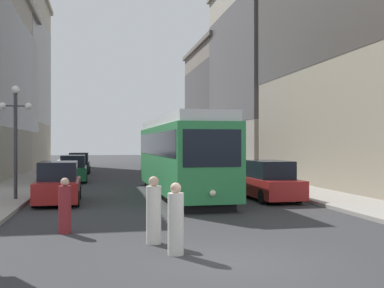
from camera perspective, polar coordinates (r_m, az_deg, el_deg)
ground_plane at (r=10.63m, az=5.55°, el=-14.17°), size 200.00×200.00×0.00m
sidewalk_left at (r=50.15m, az=-16.46°, el=-2.86°), size 3.10×120.00×0.15m
sidewalk_right at (r=51.04m, az=0.80°, el=-2.81°), size 3.10×120.00×0.15m
streetcar at (r=23.52m, az=-1.46°, el=-1.20°), size 2.83×13.07×3.89m
transit_bus at (r=37.58m, az=0.73°, el=-0.98°), size 2.97×13.02×3.45m
parked_car_left_near at (r=42.43m, az=-13.56°, el=-2.35°), size 1.90×4.26×1.82m
parked_car_left_mid at (r=21.53m, az=-15.92°, el=-4.67°), size 1.94×4.47×1.82m
parked_car_right_far at (r=22.22m, az=9.21°, el=-4.52°), size 1.99×4.83×1.82m
parked_car_left_far at (r=33.31m, az=-14.22°, el=-3.00°), size 1.97×4.80×1.82m
pedestrian_crossing_near at (r=14.26m, az=-15.18°, el=-7.45°), size 0.36×0.36×1.62m
pedestrian_crossing_far at (r=12.42m, az=-4.68°, el=-8.25°), size 0.39×0.39×1.76m
pedestrian_on_sidewalk at (r=11.17m, az=-1.99°, el=-9.34°), size 0.38×0.38×1.69m
lamp_post_left_near at (r=22.38m, az=-20.63°, el=2.31°), size 1.41×0.36×5.05m
building_right_corner at (r=47.78m, az=11.74°, el=8.55°), size 13.16×16.18×18.85m
building_right_midblock at (r=61.34m, az=5.64°, el=4.83°), size 11.69×16.92×15.10m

